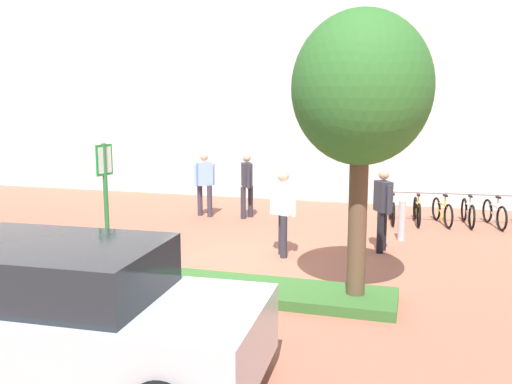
% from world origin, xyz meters
% --- Properties ---
extents(ground_plane, '(60.00, 60.00, 0.00)m').
position_xyz_m(ground_plane, '(0.00, 0.00, 0.00)').
color(ground_plane, '#9E5B47').
extents(building_facade, '(28.00, 1.20, 10.00)m').
position_xyz_m(building_facade, '(0.00, 7.46, 5.00)').
color(building_facade, silver).
rests_on(building_facade, ground).
extents(planter_strip, '(7.00, 1.10, 0.16)m').
position_xyz_m(planter_strip, '(-0.66, -1.73, 0.08)').
color(planter_strip, '#336028').
rests_on(planter_strip, ground).
extents(tree_sidewalk, '(2.03, 2.03, 4.36)m').
position_xyz_m(tree_sidewalk, '(2.20, -1.66, 3.20)').
color(tree_sidewalk, brown).
rests_on(tree_sidewalk, ground).
extents(parking_sign_post, '(0.11, 0.36, 2.37)m').
position_xyz_m(parking_sign_post, '(-2.00, -1.73, 1.55)').
color(parking_sign_post, '#2D7238').
rests_on(parking_sign_post, ground).
extents(bike_at_sign, '(1.61, 0.62, 0.86)m').
position_xyz_m(bike_at_sign, '(-2.01, -1.64, 0.35)').
color(bike_at_sign, black).
rests_on(bike_at_sign, ground).
extents(bike_rack_cluster, '(3.75, 1.81, 0.83)m').
position_xyz_m(bike_rack_cluster, '(4.02, 4.55, 0.35)').
color(bike_rack_cluster, '#99999E').
rests_on(bike_rack_cluster, ground).
extents(bollard_steel, '(0.16, 0.16, 0.90)m').
position_xyz_m(bollard_steel, '(2.77, 2.53, 0.45)').
color(bollard_steel, '#ADADB2').
rests_on(bollard_steel, ground).
extents(person_suited_navy, '(0.40, 0.54, 1.72)m').
position_xyz_m(person_suited_navy, '(2.40, 1.46, 0.98)').
color(person_suited_navy, black).
rests_on(person_suited_navy, ground).
extents(person_shirt_blue, '(0.48, 0.45, 1.72)m').
position_xyz_m(person_shirt_blue, '(-2.41, 3.78, 0.98)').
color(person_shirt_blue, '#383342').
rests_on(person_shirt_blue, ground).
extents(person_shirt_white, '(0.57, 0.38, 1.72)m').
position_xyz_m(person_shirt_white, '(0.52, 0.59, 0.98)').
color(person_shirt_white, '#2D2D38').
rests_on(person_shirt_white, ground).
extents(person_suited_dark, '(0.40, 0.55, 1.72)m').
position_xyz_m(person_suited_dark, '(-1.25, 3.88, 0.98)').
color(person_suited_dark, '#2D2D38').
rests_on(person_suited_dark, ground).
extents(car_silver_sedan, '(4.37, 2.17, 1.54)m').
position_xyz_m(car_silver_sedan, '(-0.62, -4.87, 0.76)').
color(car_silver_sedan, '#B7B7BC').
rests_on(car_silver_sedan, ground).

